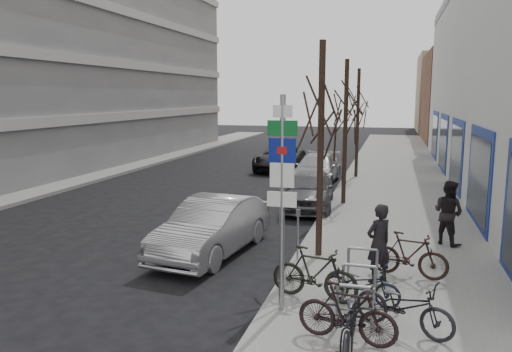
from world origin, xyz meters
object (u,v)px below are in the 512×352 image
Objects in this scene: parked_car_front at (212,227)px; pedestrian_far at (448,212)px; bike_rack at (359,280)px; bike_mid_curb at (362,281)px; bike_near_right at (347,312)px; bike_mid_inner at (315,273)px; meter_front at (298,229)px; highway_sign_pole at (282,191)px; bike_far_curb at (404,302)px; tree_mid at (346,98)px; meter_back at (342,168)px; bike_near_left at (351,318)px; meter_mid at (327,190)px; parked_car_mid at (310,189)px; pedestrian_near at (379,243)px; lane_car at (280,158)px; tree_far at (358,97)px; bike_far_inner at (409,254)px; parked_car_back at (317,169)px; tree_near at (322,99)px.

pedestrian_far is (6.06, 2.09, 0.30)m from parked_car_front.
bike_mid_curb reaches higher than bike_rack.
bike_mid_inner is (-0.78, 1.60, 0.03)m from bike_near_right.
pedestrian_far is (3.71, 2.38, 0.13)m from meter_front.
bike_far_curb is (2.22, -0.30, -1.77)m from highway_sign_pole.
tree_mid is at bearing 33.41° from bike_far_curb.
bike_mid_curb is (1.70, -13.33, -0.30)m from meter_back.
bike_near_left is at bearing -145.88° from bike_mid_inner.
bike_mid_inner is (-0.87, 0.06, 0.04)m from bike_rack.
meter_back is 0.70× the size of bike_mid_inner.
meter_mid is 5.50m from meter_back.
meter_back is 14.52m from bike_far_curb.
bike_near_left is at bearing -69.05° from meter_front.
meter_mid is (-0.45, -1.50, -3.19)m from tree_mid.
highway_sign_pole is 2.76× the size of bike_mid_curb.
meter_mid reaches higher than bike_mid_curb.
parked_car_mid is at bearing 105.30° from bike_rack.
meter_mid is at bearing 72.79° from parked_car_front.
parked_car_mid is 5.99m from pedestrian_far.
highway_sign_pole is 2.41m from bike_near_right.
pedestrian_near is 3.83m from pedestrian_far.
pedestrian_near is at bearing -73.25° from meter_mid.
parked_car_mid is 0.86× the size of lane_car.
bike_far_curb is 10.20m from parked_car_mid.
meter_mid is 4.85m from pedestrian_far.
tree_far reaches higher than meter_mid.
tree_mid reaches higher than pedestrian_near.
bike_mid_inner is at bearing 145.68° from bike_far_inner.
bike_near_right is (-0.09, 0.37, -0.09)m from bike_near_left.
meter_mid is (-0.45, -8.00, -3.19)m from tree_far.
tree_mid is at bearing -83.58° from meter_back.
bike_far_curb is (2.47, -14.31, -0.23)m from meter_back.
parked_car_back is (-1.31, 11.93, -0.23)m from meter_front.
bike_rack is at bearing -77.11° from parked_car_back.
bike_far_curb is at bearing -53.27° from meter_front.
parked_car_mid reaches higher than bike_near_left.
bike_near_left is 0.39m from bike_near_right.
bike_near_right is at bearing -78.53° from parked_car_back.
pedestrian_far reaches higher than bike_mid_curb.
bike_mid_curb is at bearing -53.93° from meter_front.
pedestrian_near reaches higher than meter_front.
lane_car reaches higher than bike_far_inner.
bike_mid_inner is 4.08m from parked_car_front.
meter_back reaches higher than bike_mid_curb.
parked_car_back is at bearing 98.77° from tree_near.
bike_near_left is 3.31m from pedestrian_near.
bike_near_left is 0.40× the size of lane_car.
meter_back is (0.00, 11.00, 0.00)m from meter_front.
bike_rack is 0.50× the size of parked_car_front.
meter_back is at bearing 90.00° from meter_mid.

